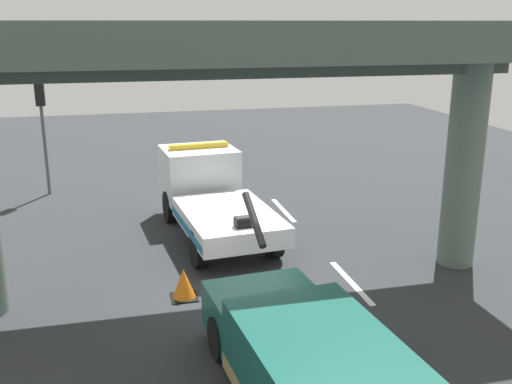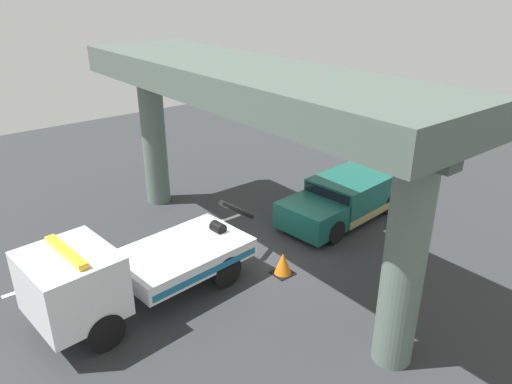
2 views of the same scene
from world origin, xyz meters
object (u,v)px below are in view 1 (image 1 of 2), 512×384
Objects in this scene: tow_truck_white at (210,192)px; traffic_cone_orange at (184,284)px; towed_van_green at (305,363)px; traffic_light_far at (42,112)px.

tow_truck_white is 10.06× the size of traffic_cone_orange.
towed_van_green is 15.48m from traffic_light_far.
tow_truck_white is at bearing -17.22° from traffic_cone_orange.
towed_van_green is at bearing -159.68° from traffic_light_far.
traffic_light_far is (5.36, 5.24, 1.87)m from tow_truck_white.
tow_truck_white is 9.01m from towed_van_green.
traffic_light_far is (14.36, 5.32, 2.29)m from towed_van_green.
tow_truck_white is 7.73m from traffic_light_far.
tow_truck_white is 1.74× the size of traffic_light_far.
traffic_light_far reaches higher than towed_van_green.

